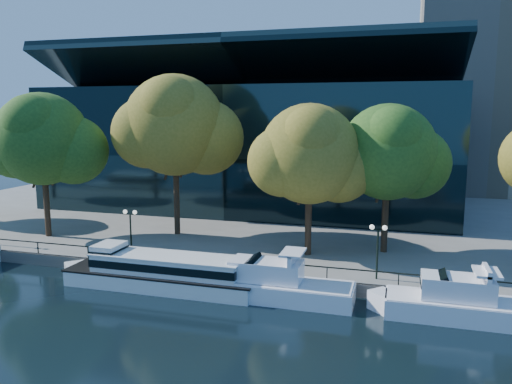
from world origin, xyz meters
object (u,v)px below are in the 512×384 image
(tree_1, at_px, (44,141))
(tree_2, at_px, (176,127))
(tree_3, at_px, (311,156))
(lamp_2, at_px, (378,239))
(tree_4, at_px, (390,154))
(tour_boat, at_px, (157,270))
(cruiser_far, at_px, (457,302))
(cruiser_near, at_px, (267,283))
(lamp_1, at_px, (130,222))

(tree_1, relative_size, tree_2, 0.89)
(tree_3, height_order, lamp_2, tree_3)
(tree_2, bearing_deg, tree_3, -14.60)
(tree_1, height_order, tree_3, tree_1)
(tree_4, distance_m, lamp_2, 9.33)
(tree_4, bearing_deg, tree_3, -156.75)
(tour_boat, bearing_deg, cruiser_far, 0.08)
(lamp_2, bearing_deg, tree_3, 140.28)
(tour_boat, relative_size, cruiser_near, 1.31)
(cruiser_near, bearing_deg, cruiser_far, -0.43)
(tree_2, xyz_separation_m, tree_4, (20.07, -0.94, -2.05))
(tree_1, relative_size, lamp_1, 3.46)
(cruiser_far, bearing_deg, tree_3, 142.62)
(cruiser_near, distance_m, tree_3, 11.83)
(tour_boat, relative_size, tree_4, 1.27)
(tree_4, bearing_deg, lamp_2, -93.23)
(tree_1, height_order, tree_4, tree_1)
(tree_2, bearing_deg, tour_boat, -72.64)
(tour_boat, bearing_deg, tree_4, 34.11)
(lamp_1, distance_m, lamp_2, 20.09)
(lamp_2, bearing_deg, tree_4, 86.77)
(tree_1, bearing_deg, lamp_2, -7.45)
(cruiser_far, distance_m, tree_3, 16.08)
(tree_4, xyz_separation_m, lamp_1, (-20.51, -7.49, -5.55))
(tree_3, bearing_deg, tree_1, -178.45)
(tree_1, bearing_deg, tree_3, 1.55)
(tour_boat, bearing_deg, tree_2, 107.36)
(tree_1, xyz_separation_m, tree_3, (25.72, 0.70, -0.87))
(cruiser_far, xyz_separation_m, lamp_1, (-25.23, 3.54, 2.85))
(tour_boat, relative_size, tree_3, 1.27)
(tree_1, height_order, tree_2, tree_2)
(cruiser_near, height_order, lamp_1, lamp_1)
(cruiser_near, xyz_separation_m, tree_2, (-12.29, 11.87, 10.47))
(cruiser_far, height_order, lamp_1, lamp_1)
(tree_1, xyz_separation_m, tree_2, (11.86, 4.30, 1.27))
(cruiser_near, xyz_separation_m, tree_3, (1.56, 8.26, 8.32))
(tree_1, relative_size, tree_4, 1.09)
(tree_4, height_order, lamp_1, tree_4)
(tour_boat, relative_size, tree_2, 1.03)
(tree_4, distance_m, lamp_1, 22.53)
(tree_1, bearing_deg, tree_4, 6.02)
(cruiser_far, relative_size, lamp_2, 2.71)
(cruiser_near, xyz_separation_m, tree_1, (-24.16, 7.57, 9.20))
(tree_3, xyz_separation_m, tree_4, (6.22, 2.67, 0.10))
(cruiser_far, bearing_deg, tree_1, 168.20)
(cruiser_near, distance_m, cruiser_far, 12.50)
(cruiser_far, xyz_separation_m, tree_1, (-36.65, 7.66, 9.18))
(tree_1, bearing_deg, lamp_1, -19.83)
(cruiser_near, xyz_separation_m, cruiser_far, (12.50, -0.09, 0.02))
(tree_1, distance_m, tree_3, 25.74)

